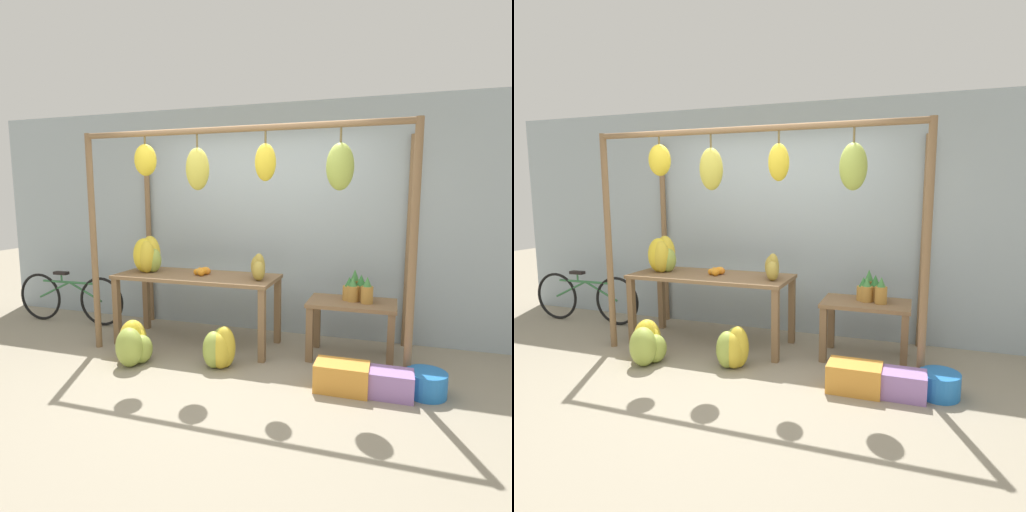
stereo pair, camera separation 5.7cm
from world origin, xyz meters
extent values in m
plane|color=gray|center=(0.00, 0.00, 0.00)|extent=(20.00, 20.00, 0.00)
cube|color=#99A8B2|center=(0.00, 1.58, 1.40)|extent=(8.00, 0.08, 2.80)
cylinder|color=brown|center=(-1.66, 0.37, 1.18)|extent=(0.07, 0.07, 2.37)
cylinder|color=brown|center=(1.66, 0.37, 1.18)|extent=(0.07, 0.07, 2.37)
cylinder|color=brown|center=(-1.66, 1.49, 1.18)|extent=(0.07, 0.07, 2.37)
cylinder|color=brown|center=(1.66, 1.49, 1.18)|extent=(0.07, 0.07, 2.37)
cylinder|color=brown|center=(0.00, 0.37, 2.34)|extent=(3.32, 0.06, 0.06)
cylinder|color=brown|center=(-0.96, 0.37, 2.27)|extent=(0.02, 0.02, 0.07)
ellipsoid|color=yellow|center=(-0.96, 0.37, 2.07)|extent=(0.23, 0.21, 0.32)
cylinder|color=brown|center=(-0.38, 0.37, 2.25)|extent=(0.02, 0.02, 0.13)
ellipsoid|color=gold|center=(-0.38, 0.37, 1.97)|extent=(0.24, 0.21, 0.41)
cylinder|color=brown|center=(0.32, 0.37, 2.25)|extent=(0.02, 0.02, 0.11)
ellipsoid|color=yellow|center=(0.32, 0.37, 2.02)|extent=(0.20, 0.18, 0.35)
cylinder|color=brown|center=(1.01, 0.37, 2.24)|extent=(0.02, 0.02, 0.13)
ellipsoid|color=#9EB247|center=(1.01, 0.37, 1.97)|extent=(0.25, 0.22, 0.42)
cube|color=brown|center=(-0.63, 0.83, 0.79)|extent=(1.85, 0.72, 0.04)
cube|color=brown|center=(-1.51, 0.52, 0.39)|extent=(0.07, 0.07, 0.77)
cube|color=brown|center=(0.24, 0.52, 0.39)|extent=(0.07, 0.07, 0.77)
cube|color=brown|center=(-1.51, 1.14, 0.39)|extent=(0.07, 0.07, 0.77)
cube|color=brown|center=(0.24, 1.14, 0.39)|extent=(0.07, 0.07, 0.77)
cube|color=brown|center=(1.11, 0.91, 0.60)|extent=(0.90, 0.55, 0.04)
cube|color=brown|center=(0.71, 0.69, 0.29)|extent=(0.07, 0.07, 0.58)
cube|color=brown|center=(1.51, 0.69, 0.29)|extent=(0.07, 0.07, 0.58)
cube|color=brown|center=(0.71, 1.14, 0.29)|extent=(0.07, 0.07, 0.58)
cube|color=brown|center=(1.51, 1.14, 0.29)|extent=(0.07, 0.07, 0.58)
ellipsoid|color=#9EB247|center=(-1.20, 0.83, 0.96)|extent=(0.21, 0.23, 0.29)
ellipsoid|color=gold|center=(-1.28, 0.90, 1.02)|extent=(0.34, 0.33, 0.42)
ellipsoid|color=yellow|center=(-1.29, 0.83, 0.98)|extent=(0.33, 0.35, 0.33)
ellipsoid|color=yellow|center=(-1.30, 0.80, 1.02)|extent=(0.30, 0.32, 0.40)
ellipsoid|color=gold|center=(-1.25, 0.77, 1.00)|extent=(0.28, 0.28, 0.38)
sphere|color=orange|center=(-0.58, 0.83, 0.85)|extent=(0.08, 0.08, 0.08)
sphere|color=orange|center=(-0.55, 0.86, 0.86)|extent=(0.09, 0.09, 0.09)
sphere|color=orange|center=(-0.61, 0.82, 0.85)|extent=(0.08, 0.08, 0.08)
sphere|color=orange|center=(-0.55, 0.77, 0.85)|extent=(0.08, 0.08, 0.08)
sphere|color=orange|center=(-0.60, 0.86, 0.86)|extent=(0.08, 0.08, 0.08)
sphere|color=orange|center=(-0.58, 0.81, 0.85)|extent=(0.08, 0.08, 0.08)
sphere|color=orange|center=(-0.53, 0.88, 0.85)|extent=(0.08, 0.08, 0.08)
sphere|color=orange|center=(-0.63, 0.82, 0.85)|extent=(0.07, 0.07, 0.07)
sphere|color=orange|center=(-0.54, 0.88, 0.86)|extent=(0.09, 0.09, 0.09)
cylinder|color=olive|center=(1.11, 1.09, 0.72)|extent=(0.13, 0.13, 0.19)
cone|color=#428442|center=(1.11, 1.09, 0.87)|extent=(0.09, 0.09, 0.12)
cylinder|color=#B27F38|center=(1.07, 0.97, 0.69)|extent=(0.14, 0.14, 0.15)
cone|color=#337538|center=(1.07, 0.97, 0.82)|extent=(0.10, 0.10, 0.10)
cylinder|color=olive|center=(1.19, 1.00, 0.70)|extent=(0.15, 0.15, 0.16)
cone|color=#337538|center=(1.19, 1.00, 0.84)|extent=(0.10, 0.10, 0.12)
cylinder|color=#B27F38|center=(1.11, 0.93, 0.70)|extent=(0.13, 0.13, 0.16)
cone|color=#428442|center=(1.11, 0.93, 0.83)|extent=(0.09, 0.09, 0.10)
cylinder|color=#B27F38|center=(1.26, 0.88, 0.71)|extent=(0.12, 0.12, 0.18)
cone|color=#428442|center=(1.26, 0.88, 0.85)|extent=(0.09, 0.09, 0.10)
ellipsoid|color=#9EB247|center=(-0.93, 0.11, 0.15)|extent=(0.28, 0.30, 0.30)
ellipsoid|color=yellow|center=(-1.01, 0.17, 0.17)|extent=(0.21, 0.23, 0.35)
ellipsoid|color=gold|center=(-1.08, 0.19, 0.21)|extent=(0.37, 0.35, 0.42)
ellipsoid|color=yellow|center=(-1.04, 0.11, 0.22)|extent=(0.27, 0.28, 0.44)
ellipsoid|color=#9EB247|center=(-1.00, 0.00, 0.20)|extent=(0.39, 0.38, 0.40)
ellipsoid|color=gold|center=(-0.07, 0.27, 0.21)|extent=(0.23, 0.21, 0.43)
ellipsoid|color=#9EB247|center=(-0.12, 0.31, 0.20)|extent=(0.22, 0.20, 0.40)
ellipsoid|color=#9EB247|center=(-0.17, 0.23, 0.19)|extent=(0.28, 0.30, 0.38)
ellipsoid|color=gold|center=(-0.10, 0.24, 0.19)|extent=(0.30, 0.30, 0.37)
cube|color=orange|center=(1.11, 0.12, 0.13)|extent=(0.47, 0.29, 0.25)
cylinder|color=blue|center=(1.82, 0.25, 0.11)|extent=(0.35, 0.35, 0.21)
torus|color=black|center=(-3.11, 1.02, 0.33)|extent=(0.65, 0.06, 0.65)
torus|color=black|center=(-2.14, 1.05, 0.33)|extent=(0.65, 0.06, 0.65)
cylinder|color=#337042|center=(-2.62, 1.04, 0.56)|extent=(0.83, 0.06, 0.03)
cylinder|color=#337042|center=(-2.87, 1.03, 0.44)|extent=(0.50, 0.05, 0.26)
cylinder|color=#337042|center=(-2.38, 1.05, 0.44)|extent=(0.50, 0.05, 0.26)
cylinder|color=#337042|center=(-2.75, 1.03, 0.61)|extent=(0.02, 0.02, 0.10)
cube|color=black|center=(-2.75, 1.03, 0.68)|extent=(0.20, 0.09, 0.04)
cylinder|color=#337042|center=(-2.24, 1.05, 0.61)|extent=(0.02, 0.02, 0.10)
ellipsoid|color=#B2993D|center=(0.11, 0.84, 0.95)|extent=(0.18, 0.17, 0.28)
ellipsoid|color=#B2993D|center=(0.14, 0.73, 0.92)|extent=(0.20, 0.21, 0.21)
ellipsoid|color=#B2993D|center=(0.09, 0.85, 0.94)|extent=(0.23, 0.22, 0.26)
cube|color=#9970B7|center=(1.50, 0.14, 0.11)|extent=(0.42, 0.26, 0.23)
camera|label=1|loc=(1.50, -3.53, 1.74)|focal=30.00mm
camera|label=2|loc=(1.55, -3.51, 1.74)|focal=30.00mm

